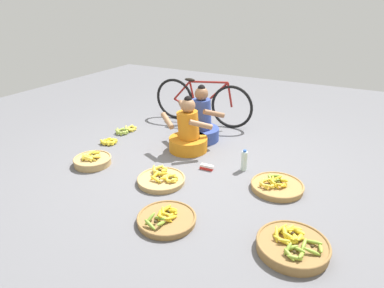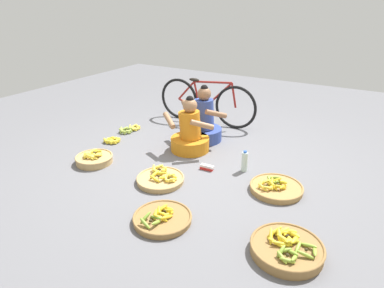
{
  "view_description": "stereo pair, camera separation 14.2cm",
  "coord_description": "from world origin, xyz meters",
  "views": [
    {
      "loc": [
        1.67,
        -3.33,
        1.92
      ],
      "look_at": [
        0.0,
        -0.2,
        0.35
      ],
      "focal_mm": 31.34,
      "sensor_mm": 36.0,
      "label": 1
    },
    {
      "loc": [
        1.8,
        -3.26,
        1.92
      ],
      "look_at": [
        0.0,
        -0.2,
        0.35
      ],
      "focal_mm": 31.34,
      "sensor_mm": 36.0,
      "label": 2
    }
  ],
  "objects": [
    {
      "name": "ground_plane",
      "position": [
        0.0,
        0.0,
        0.0
      ],
      "size": [
        10.0,
        10.0,
        0.0
      ],
      "primitive_type": "plane",
      "color": "slate"
    },
    {
      "name": "vendor_woman_front",
      "position": [
        -0.32,
        0.3,
        0.24
      ],
      "size": [
        0.74,
        0.54,
        0.76
      ],
      "color": "orange",
      "rests_on": "ground"
    },
    {
      "name": "vendor_woman_behind",
      "position": [
        -0.34,
        0.7,
        0.26
      ],
      "size": [
        0.76,
        0.52,
        0.82
      ],
      "color": "#334793",
      "rests_on": "ground"
    },
    {
      "name": "bicycle_leaning",
      "position": [
        -0.65,
        1.35,
        0.36
      ],
      "size": [
        1.7,
        0.09,
        0.73
      ],
      "color": "black",
      "rests_on": "ground"
    },
    {
      "name": "banana_basket_mid_right",
      "position": [
        -1.17,
        -0.64,
        0.06
      ],
      "size": [
        0.46,
        0.46,
        0.17
      ],
      "color": "tan",
      "rests_on": "ground"
    },
    {
      "name": "banana_basket_back_left",
      "position": [
        1.38,
        -1.03,
        0.06
      ],
      "size": [
        0.6,
        0.6,
        0.16
      ],
      "color": "olive",
      "rests_on": "ground"
    },
    {
      "name": "banana_basket_front_right",
      "position": [
        -0.17,
        -0.6,
        0.04
      ],
      "size": [
        0.54,
        0.54,
        0.13
      ],
      "color": "tan",
      "rests_on": "ground"
    },
    {
      "name": "banana_basket_near_bicycle",
      "position": [
        1.01,
        -0.14,
        0.04
      ],
      "size": [
        0.57,
        0.57,
        0.14
      ],
      "color": "#A87F47",
      "rests_on": "ground"
    },
    {
      "name": "banana_basket_front_center",
      "position": [
        0.26,
        -1.2,
        0.04
      ],
      "size": [
        0.55,
        0.55,
        0.13
      ],
      "color": "olive",
      "rests_on": "ground"
    },
    {
      "name": "loose_bananas_back_center",
      "position": [
        -1.42,
        -0.04,
        0.03
      ],
      "size": [
        0.25,
        0.24,
        0.09
      ],
      "color": "yellow",
      "rests_on": "ground"
    },
    {
      "name": "loose_bananas_front_left",
      "position": [
        -1.48,
        0.44,
        0.03
      ],
      "size": [
        0.25,
        0.4,
        0.1
      ],
      "color": "#9EB747",
      "rests_on": "ground"
    },
    {
      "name": "water_bottle",
      "position": [
        0.54,
        0.11,
        0.12
      ],
      "size": [
        0.07,
        0.07,
        0.26
      ],
      "color": "silver",
      "rests_on": "ground"
    },
    {
      "name": "packet_carton_stack",
      "position": [
        0.14,
        -0.09,
        0.03
      ],
      "size": [
        0.17,
        0.07,
        0.06
      ],
      "color": "red",
      "rests_on": "ground"
    }
  ]
}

